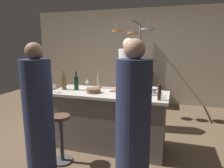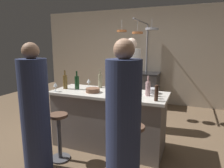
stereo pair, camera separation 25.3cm
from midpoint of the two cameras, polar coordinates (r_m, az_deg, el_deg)
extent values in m
plane|color=brown|center=(3.43, 1.23, -17.13)|extent=(9.00, 9.00, 0.00)
cube|color=#BCAD99|center=(5.78, 11.41, 7.69)|extent=(6.40, 0.16, 2.60)
cube|color=slate|center=(3.25, 1.26, -10.42)|extent=(1.72, 0.66, 0.86)
cube|color=beige|center=(3.11, 1.29, -2.68)|extent=(1.80, 0.72, 0.04)
cube|color=#47474C|center=(5.51, 10.30, -1.57)|extent=(0.76, 0.60, 0.86)
cube|color=black|center=(5.43, 10.46, 3.02)|extent=(0.80, 0.64, 0.03)
cylinder|color=white|center=(3.91, 7.14, -1.52)|extent=(0.37, 0.37, 1.54)
sphere|color=beige|center=(3.82, 7.45, 11.28)|extent=(0.21, 0.21, 0.21)
cylinder|color=#4C4C51|center=(2.60, 9.02, -18.77)|extent=(0.06, 0.06, 0.62)
cylinder|color=brown|center=(2.45, 9.25, -12.10)|extent=(0.26, 0.26, 0.04)
cylinder|color=#262D4C|center=(2.10, 6.72, -13.68)|extent=(0.35, 0.35, 1.49)
sphere|color=tan|center=(1.91, 7.29, 9.75)|extent=(0.20, 0.20, 0.20)
cylinder|color=#4C4C51|center=(3.14, -12.10, -19.96)|extent=(0.28, 0.28, 0.02)
cylinder|color=#4C4C51|center=(2.99, -12.35, -14.69)|extent=(0.06, 0.06, 0.62)
cylinder|color=brown|center=(2.87, -12.63, -8.76)|extent=(0.26, 0.26, 0.04)
cylinder|color=#262D4C|center=(2.63, -18.32, -9.24)|extent=(0.35, 0.35, 1.46)
sphere|color=#8C664C|center=(2.48, -19.48, 8.86)|extent=(0.20, 0.20, 0.20)
cylinder|color=gray|center=(5.65, 11.04, 5.34)|extent=(0.04, 0.04, 2.15)
cylinder|color=gray|center=(4.98, 9.91, 17.04)|extent=(0.04, 1.39, 0.04)
cylinder|color=#B26638|center=(4.51, 4.44, 14.80)|extent=(0.22, 0.22, 0.04)
cylinder|color=gray|center=(4.52, 4.46, 16.29)|extent=(0.01, 0.01, 0.24)
cylinder|color=#B26638|center=(4.42, 8.93, 14.19)|extent=(0.23, 0.23, 0.04)
cylinder|color=gray|center=(4.42, 8.96, 16.01)|extent=(0.01, 0.01, 0.28)
cylinder|color=gray|center=(4.39, 12.99, 15.02)|extent=(0.27, 0.27, 0.04)
cylinder|color=gray|center=(4.37, 12.97, 16.42)|extent=(0.01, 0.01, 0.21)
cube|color=#997047|center=(3.16, 4.84, -1.94)|extent=(0.32, 0.22, 0.02)
cylinder|color=#382319|center=(2.68, 15.15, -2.55)|extent=(0.05, 0.05, 0.21)
cylinder|color=brown|center=(3.38, -11.09, 0.53)|extent=(0.07, 0.07, 0.23)
cylinder|color=brown|center=(3.36, -11.19, 3.14)|extent=(0.03, 0.03, 0.08)
cylinder|color=#143319|center=(3.31, -7.79, 0.33)|extent=(0.07, 0.07, 0.22)
cylinder|color=#143319|center=(3.28, -7.85, 2.92)|extent=(0.03, 0.03, 0.08)
cylinder|color=gray|center=(3.41, -1.25, 0.87)|extent=(0.07, 0.07, 0.23)
cylinder|color=gray|center=(3.38, -1.27, 3.52)|extent=(0.03, 0.03, 0.08)
cylinder|color=#B78C8E|center=(2.92, 12.61, -1.39)|extent=(0.07, 0.07, 0.20)
cylinder|color=#B78C8E|center=(2.90, 12.73, 1.39)|extent=(0.03, 0.03, 0.08)
cylinder|color=silver|center=(2.83, 15.01, -3.98)|extent=(0.06, 0.06, 0.01)
cylinder|color=silver|center=(2.82, 15.05, -3.19)|extent=(0.01, 0.01, 0.07)
cone|color=silver|center=(2.80, 15.12, -1.80)|extent=(0.07, 0.07, 0.06)
cylinder|color=silver|center=(3.48, -4.58, -0.83)|extent=(0.06, 0.06, 0.01)
cylinder|color=silver|center=(3.47, -4.59, -0.18)|extent=(0.01, 0.01, 0.07)
cone|color=silver|center=(3.46, -4.61, 0.96)|extent=(0.07, 0.07, 0.06)
cylinder|color=silver|center=(3.23, -13.57, -2.05)|extent=(0.06, 0.06, 0.01)
cylinder|color=silver|center=(3.22, -13.61, -1.35)|extent=(0.01, 0.01, 0.07)
cone|color=silver|center=(3.21, -13.66, -0.13)|extent=(0.07, 0.07, 0.06)
cylinder|color=#334C6B|center=(2.96, 8.40, -2.52)|extent=(0.18, 0.18, 0.06)
cylinder|color=brown|center=(3.09, -3.16, -1.79)|extent=(0.21, 0.21, 0.07)
cylinder|color=#B7B7BC|center=(3.10, 13.85, -1.92)|extent=(0.17, 0.17, 0.08)
camera|label=1|loc=(0.13, -87.75, 0.44)|focal=32.16mm
camera|label=2|loc=(0.13, 92.25, -0.44)|focal=32.16mm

